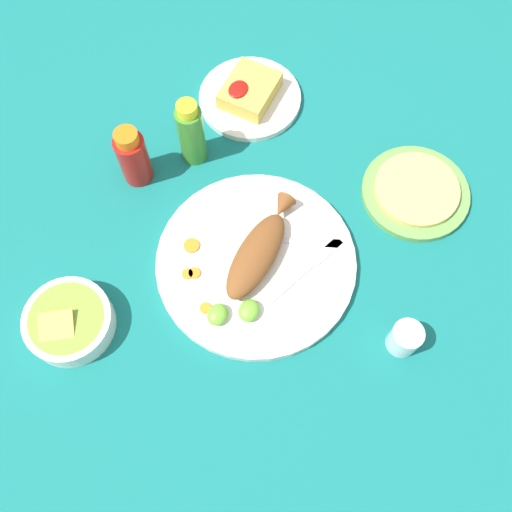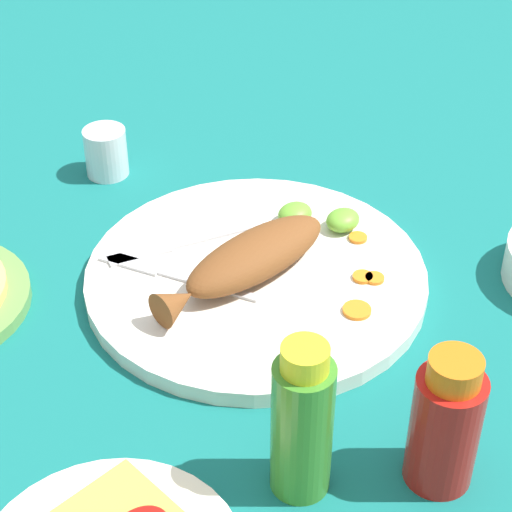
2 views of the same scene
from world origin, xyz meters
TOP-DOWN VIEW (x-y plane):
  - ground_plane at (0.00, 0.00)m, footprint 4.00×4.00m
  - main_plate at (0.00, 0.00)m, footprint 0.37×0.37m
  - fried_fish at (-0.01, 0.00)m, footprint 0.22×0.07m
  - fork_near at (-0.07, 0.06)m, footprint 0.08×0.18m
  - fork_far at (-0.03, 0.09)m, footprint 0.18×0.08m
  - carrot_slice_near at (0.03, -0.12)m, footprint 0.03×0.03m
  - carrot_slice_mid at (0.08, -0.10)m, footprint 0.02×0.02m
  - carrot_slice_far at (0.07, -0.09)m, footprint 0.02×0.02m
  - carrot_slice_extra at (0.12, -0.04)m, footprint 0.02×0.02m
  - lime_wedge_main at (0.12, -0.01)m, footprint 0.04×0.03m
  - lime_wedge_side at (0.09, 0.03)m, footprint 0.04×0.04m
  - hot_sauce_bottle_red at (-0.07, -0.29)m, footprint 0.06×0.06m
  - hot_sauce_bottle_green at (-0.16, -0.22)m, footprint 0.05×0.05m
  - salt_cup at (0.02, 0.29)m, footprint 0.05×0.05m
  - side_plate_fries at (-0.33, -0.18)m, footprint 0.21×0.21m
  - fries_pile at (-0.33, -0.18)m, footprint 0.12×0.10m
  - guacamole_bowl at (0.25, -0.24)m, footprint 0.15×0.15m
  - tortilla_plate at (-0.27, 0.21)m, footprint 0.21×0.21m
  - tortilla_stack at (-0.27, 0.21)m, footprint 0.16×0.16m

SIDE VIEW (x-z plane):
  - ground_plane at x=0.00m, z-range 0.00..0.00m
  - side_plate_fries at x=-0.33m, z-range 0.00..0.01m
  - tortilla_plate at x=-0.27m, z-range 0.00..0.01m
  - main_plate at x=0.00m, z-range 0.00..0.02m
  - fork_near at x=-0.07m, z-range 0.02..0.02m
  - fork_far at x=-0.03m, z-range 0.02..0.02m
  - carrot_slice_near at x=0.03m, z-range 0.02..0.02m
  - carrot_slice_mid at x=0.08m, z-range 0.02..0.02m
  - carrot_slice_far at x=0.07m, z-range 0.02..0.02m
  - carrot_slice_extra at x=0.12m, z-range 0.02..0.02m
  - tortilla_stack at x=-0.27m, z-range 0.01..0.03m
  - guacamole_bowl at x=0.25m, z-range 0.00..0.05m
  - salt_cup at x=0.02m, z-range 0.00..0.06m
  - lime_wedge_main at x=0.12m, z-range 0.02..0.04m
  - lime_wedge_side at x=0.09m, z-range 0.02..0.04m
  - fries_pile at x=-0.33m, z-range 0.01..0.05m
  - fried_fish at x=-0.01m, z-range 0.02..0.06m
  - hot_sauce_bottle_red at x=-0.07m, z-range 0.00..0.13m
  - hot_sauce_bottle_green at x=-0.16m, z-range 0.00..0.15m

